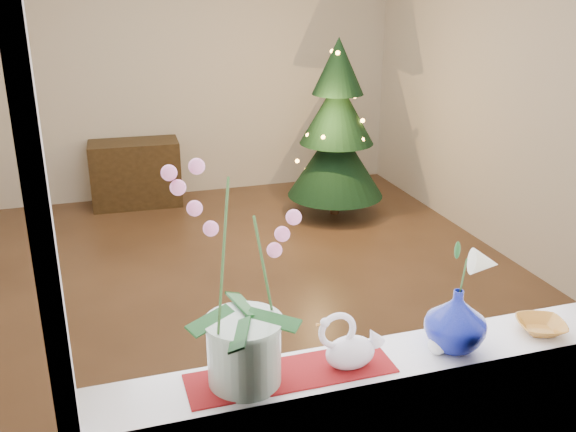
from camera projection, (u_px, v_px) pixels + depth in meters
name	position (u px, v px, depth m)	size (l,w,h in m)	color
ground	(241.00, 293.00, 4.68)	(5.00, 5.00, 0.00)	#3E2819
wall_back	(179.00, 64.00, 6.45)	(4.50, 0.10, 2.70)	beige
wall_front	(421.00, 257.00, 1.98)	(4.50, 0.10, 2.70)	beige
wall_right	(526.00, 93.00, 4.85)	(0.10, 5.00, 2.70)	beige
windowsill	(394.00, 360.00, 2.25)	(2.20, 0.26, 0.04)	white
window_frame	(425.00, 144.00, 1.88)	(2.22, 0.06, 1.60)	white
runner	(291.00, 373.00, 2.13)	(0.70, 0.20, 0.01)	maroon
orchid_pot	(242.00, 277.00, 1.96)	(0.26, 0.26, 0.76)	beige
swan	(351.00, 341.00, 2.14)	(0.24, 0.11, 0.20)	silver
blue_vase	(456.00, 315.00, 2.24)	(0.25, 0.25, 0.26)	#050E63
lily	(463.00, 256.00, 2.16)	(0.14, 0.08, 0.20)	beige
paperweight	(438.00, 345.00, 2.24)	(0.07, 0.07, 0.07)	white
amber_dish	(541.00, 327.00, 2.39)	(0.15, 0.15, 0.04)	#AB6F24
xmas_tree	(337.00, 129.00, 5.99)	(0.92, 0.92, 1.68)	black
side_table	(136.00, 173.00, 6.43)	(0.87, 0.44, 0.65)	black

